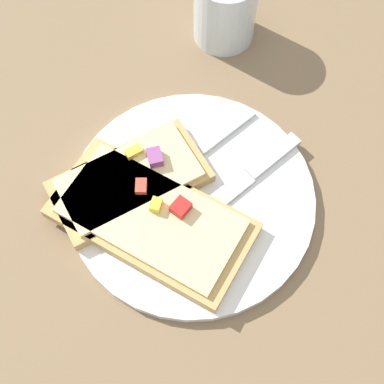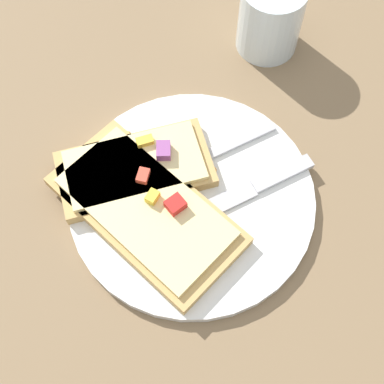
% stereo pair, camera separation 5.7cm
% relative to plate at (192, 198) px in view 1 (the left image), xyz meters
% --- Properties ---
extents(ground_plane, '(4.00, 4.00, 0.00)m').
position_rel_plate_xyz_m(ground_plane, '(0.00, 0.00, -0.01)').
color(ground_plane, '#7F6647').
extents(plate, '(0.27, 0.27, 0.01)m').
position_rel_plate_xyz_m(plate, '(0.00, 0.00, 0.00)').
color(plate, white).
rests_on(plate, ground).
extents(fork, '(0.10, 0.21, 0.01)m').
position_rel_plate_xyz_m(fork, '(0.03, -0.02, 0.01)').
color(fork, '#B7B7BC').
rests_on(fork, plate).
extents(knife, '(0.10, 0.18, 0.01)m').
position_rel_plate_xyz_m(knife, '(-0.04, -0.04, 0.01)').
color(knife, '#B7B7BC').
rests_on(knife, plate).
extents(pizza_slice_main, '(0.22, 0.12, 0.03)m').
position_rel_plate_xyz_m(pizza_slice_main, '(0.03, 0.05, 0.02)').
color(pizza_slice_main, tan).
rests_on(pizza_slice_main, plate).
extents(pizza_slice_corner, '(0.16, 0.18, 0.03)m').
position_rel_plate_xyz_m(pizza_slice_corner, '(0.07, 0.02, 0.02)').
color(pizza_slice_corner, tan).
rests_on(pizza_slice_corner, plate).
extents(crumb_scatter, '(0.12, 0.11, 0.01)m').
position_rel_plate_xyz_m(crumb_scatter, '(0.01, 0.00, 0.01)').
color(crumb_scatter, tan).
rests_on(crumb_scatter, plate).
extents(drinking_glass, '(0.08, 0.08, 0.09)m').
position_rel_plate_xyz_m(drinking_glass, '(0.06, -0.23, 0.04)').
color(drinking_glass, silver).
rests_on(drinking_glass, ground).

